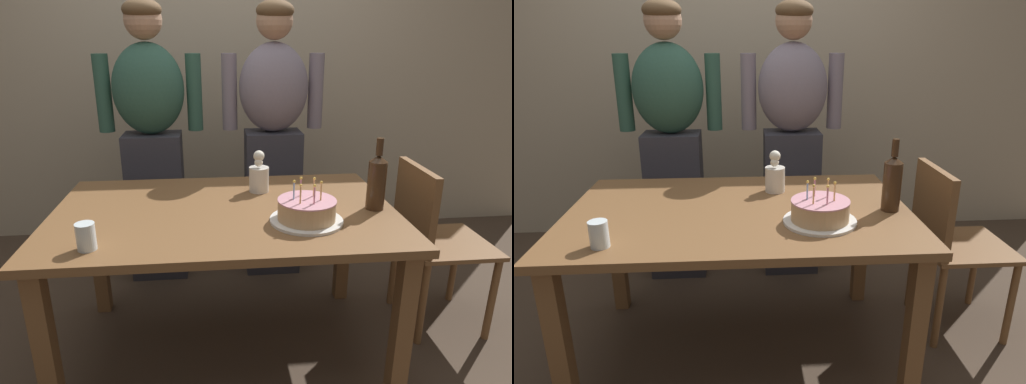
% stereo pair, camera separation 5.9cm
% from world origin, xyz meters
% --- Properties ---
extents(ground_plane, '(10.00, 10.00, 0.00)m').
position_xyz_m(ground_plane, '(0.00, 0.00, 0.00)').
color(ground_plane, '#47382B').
extents(back_wall, '(5.20, 0.10, 2.60)m').
position_xyz_m(back_wall, '(0.00, 1.55, 1.30)').
color(back_wall, tan).
rests_on(back_wall, ground_plane).
extents(dining_table, '(1.50, 0.96, 0.74)m').
position_xyz_m(dining_table, '(0.00, 0.00, 0.64)').
color(dining_table, brown).
rests_on(dining_table, ground_plane).
extents(birthday_cake, '(0.30, 0.30, 0.18)m').
position_xyz_m(birthday_cake, '(0.33, -0.17, 0.79)').
color(birthday_cake, white).
rests_on(birthday_cake, dining_table).
extents(water_glass_near, '(0.07, 0.07, 0.10)m').
position_xyz_m(water_glass_near, '(-0.50, -0.34, 0.79)').
color(water_glass_near, silver).
rests_on(water_glass_near, dining_table).
extents(wine_bottle, '(0.08, 0.08, 0.32)m').
position_xyz_m(wine_bottle, '(0.66, -0.06, 0.87)').
color(wine_bottle, '#382314').
rests_on(wine_bottle, dining_table).
extents(flower_vase, '(0.10, 0.10, 0.21)m').
position_xyz_m(flower_vase, '(0.18, 0.23, 0.82)').
color(flower_vase, silver).
rests_on(flower_vase, dining_table).
extents(person_man_bearded, '(0.61, 0.27, 1.66)m').
position_xyz_m(person_man_bearded, '(-0.40, 0.81, 0.87)').
color(person_man_bearded, '#33333D').
rests_on(person_man_bearded, ground_plane).
extents(person_woman_cardigan, '(0.61, 0.27, 1.66)m').
position_xyz_m(person_woman_cardigan, '(0.33, 0.81, 0.87)').
color(person_woman_cardigan, '#33333D').
rests_on(person_woman_cardigan, ground_plane).
extents(dining_chair, '(0.42, 0.42, 0.87)m').
position_xyz_m(dining_chair, '(1.04, 0.13, 0.52)').
color(dining_chair, brown).
rests_on(dining_chair, ground_plane).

